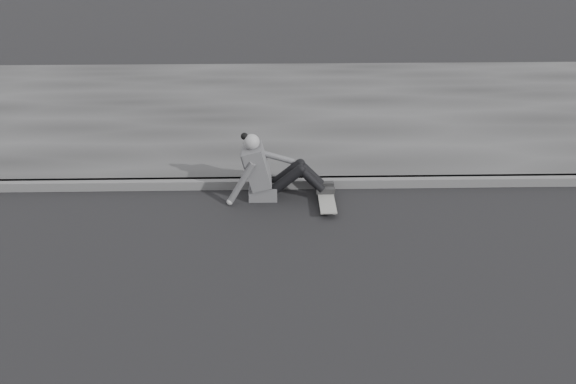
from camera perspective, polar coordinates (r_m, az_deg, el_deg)
name	(u,v)px	position (r m, az deg, el deg)	size (l,w,h in m)	color
ground	(370,299)	(6.39, 7.34, -9.43)	(80.00, 80.00, 0.00)	black
curb	(344,182)	(8.58, 4.97, 0.86)	(24.00, 0.16, 0.12)	#525252
sidewalk	(326,110)	(11.37, 3.41, 7.28)	(24.00, 6.00, 0.12)	#323232
skateboard	(327,200)	(8.06, 3.44, -0.70)	(0.20, 0.78, 0.09)	#9E9E99
seated_woman	(268,171)	(8.14, -1.80, 1.84)	(1.38, 0.46, 0.88)	#4C4C4E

